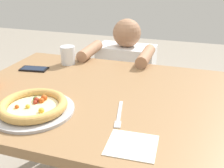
% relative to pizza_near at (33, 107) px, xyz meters
% --- Properties ---
extents(dining_table, '(1.29, 0.92, 0.75)m').
position_rel_pizza_near_xyz_m(dining_table, '(0.21, 0.24, -0.13)').
color(dining_table, '#936D47').
rests_on(dining_table, ground).
extents(pizza_near, '(0.32, 0.32, 0.05)m').
position_rel_pizza_near_xyz_m(pizza_near, '(0.00, 0.00, 0.00)').
color(pizza_near, '#B7B7BC').
rests_on(pizza_near, dining_table).
extents(water_cup_clear, '(0.08, 0.08, 0.11)m').
position_rel_pizza_near_xyz_m(water_cup_clear, '(-0.12, 0.56, 0.03)').
color(water_cup_clear, silver).
rests_on(water_cup_clear, dining_table).
extents(paper_napkin, '(0.17, 0.15, 0.00)m').
position_rel_pizza_near_xyz_m(paper_napkin, '(0.42, -0.09, -0.02)').
color(paper_napkin, white).
rests_on(paper_napkin, dining_table).
extents(fork, '(0.06, 0.20, 0.00)m').
position_rel_pizza_near_xyz_m(fork, '(0.33, 0.07, -0.02)').
color(fork, silver).
rests_on(fork, dining_table).
extents(cell_phone, '(0.16, 0.09, 0.01)m').
position_rel_pizza_near_xyz_m(cell_phone, '(-0.26, 0.41, -0.02)').
color(cell_phone, black).
rests_on(cell_phone, dining_table).
extents(diner_seated, '(0.43, 0.53, 0.96)m').
position_rel_pizza_near_xyz_m(diner_seated, '(0.12, 0.96, -0.35)').
color(diner_seated, '#333847').
rests_on(diner_seated, ground).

